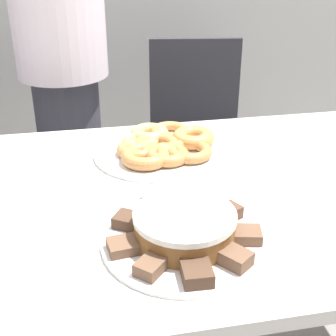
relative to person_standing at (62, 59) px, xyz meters
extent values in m
cube|color=silver|center=(0.19, -0.77, -0.15)|extent=(1.81, 0.85, 0.03)
cylinder|color=#383842|center=(0.00, 0.00, -0.46)|extent=(0.24, 0.24, 0.80)
cylinder|color=black|center=(0.52, 0.05, -0.85)|extent=(0.44, 0.44, 0.01)
cylinder|color=#262626|center=(0.52, 0.05, -0.65)|extent=(0.06, 0.06, 0.39)
cube|color=#2D2D33|center=(0.52, 0.05, -0.44)|extent=(0.50, 0.50, 0.04)
cube|color=#2D2D33|center=(0.55, 0.25, -0.21)|extent=(0.40, 0.09, 0.42)
cylinder|color=white|center=(0.23, -0.97, -0.13)|extent=(0.32, 0.32, 0.01)
cylinder|color=white|center=(0.24, -0.56, -0.13)|extent=(0.34, 0.34, 0.01)
cylinder|color=brown|center=(0.23, -0.97, -0.10)|extent=(0.19, 0.19, 0.05)
cylinder|color=white|center=(0.23, -0.97, -0.07)|extent=(0.20, 0.20, 0.01)
cube|color=brown|center=(0.34, -1.00, -0.11)|extent=(0.06, 0.06, 0.02)
cube|color=brown|center=(0.33, -0.92, -0.11)|extent=(0.06, 0.06, 0.03)
cube|color=brown|center=(0.27, -0.86, -0.11)|extent=(0.07, 0.07, 0.02)
cube|color=#513828|center=(0.19, -0.86, -0.11)|extent=(0.06, 0.07, 0.02)
cube|color=#513828|center=(0.13, -0.91, -0.11)|extent=(0.07, 0.07, 0.02)
cube|color=brown|center=(0.11, -0.99, -0.12)|extent=(0.06, 0.06, 0.02)
cube|color=brown|center=(0.15, -1.06, -0.11)|extent=(0.06, 0.06, 0.02)
cube|color=#513828|center=(0.22, -1.09, -0.11)|extent=(0.05, 0.06, 0.03)
cube|color=brown|center=(0.30, -1.07, -0.11)|extent=(0.07, 0.07, 0.03)
torus|color=#C68447|center=(0.24, -0.56, -0.11)|extent=(0.13, 0.13, 0.03)
torus|color=#C68447|center=(0.19, -0.57, -0.11)|extent=(0.11, 0.11, 0.03)
torus|color=#C68447|center=(0.20, -0.63, -0.11)|extent=(0.13, 0.13, 0.03)
torus|color=#C68447|center=(0.26, -0.62, -0.11)|extent=(0.11, 0.11, 0.03)
torus|color=#C68447|center=(0.32, -0.61, -0.11)|extent=(0.12, 0.12, 0.03)
torus|color=#D18E4C|center=(0.35, -0.54, -0.11)|extent=(0.12, 0.12, 0.04)
torus|color=#D18E4C|center=(0.30, -0.47, -0.11)|extent=(0.11, 0.11, 0.03)
torus|color=#E5AD66|center=(0.24, -0.48, -0.11)|extent=(0.11, 0.11, 0.04)
torus|color=#E5AD66|center=(0.20, -0.53, -0.11)|extent=(0.10, 0.10, 0.03)
camera|label=1|loc=(0.05, -1.70, 0.40)|focal=50.00mm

